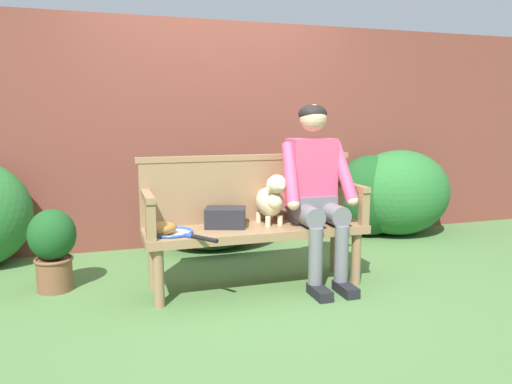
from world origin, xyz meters
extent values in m
plane|color=#4C753D|center=(0.00, 0.00, 0.00)|extent=(40.00, 40.00, 0.00)
cube|color=brown|center=(0.00, 1.47, 1.06)|extent=(8.00, 0.30, 2.12)
ellipsoid|color=#194C1E|center=(-0.06, 1.08, 0.40)|extent=(1.05, 0.68, 0.80)
ellipsoid|color=#194C1E|center=(1.60, 1.13, 0.42)|extent=(0.78, 0.67, 0.84)
ellipsoid|color=#286B2D|center=(1.90, 1.07, 0.44)|extent=(1.10, 0.85, 0.89)
cube|color=#93704C|center=(0.00, 0.00, 0.42)|extent=(1.60, 0.47, 0.06)
cylinder|color=#93704C|center=(-0.72, -0.18, 0.20)|extent=(0.07, 0.07, 0.39)
cylinder|color=#93704C|center=(0.72, -0.18, 0.20)|extent=(0.07, 0.07, 0.39)
cylinder|color=#93704C|center=(-0.72, 0.18, 0.20)|extent=(0.07, 0.07, 0.39)
cylinder|color=#93704C|center=(0.72, 0.18, 0.20)|extent=(0.07, 0.07, 0.39)
cube|color=#93704C|center=(0.00, 0.21, 0.68)|extent=(1.60, 0.05, 0.46)
cube|color=#93704C|center=(0.00, 0.21, 0.93)|extent=(1.64, 0.06, 0.04)
cube|color=#93704C|center=(-0.76, -0.20, 0.57)|extent=(0.06, 0.06, 0.24)
cube|color=#93704C|center=(-0.76, 0.00, 0.71)|extent=(0.06, 0.47, 0.04)
cube|color=#93704C|center=(0.76, -0.20, 0.57)|extent=(0.06, 0.06, 0.24)
cube|color=#93704C|center=(0.76, 0.00, 0.71)|extent=(0.06, 0.47, 0.04)
cube|color=black|center=(0.36, -0.34, 0.04)|extent=(0.10, 0.24, 0.07)
cylinder|color=slate|center=(0.36, -0.26, 0.27)|extent=(0.10, 0.10, 0.40)
cylinder|color=slate|center=(0.36, -0.10, 0.53)|extent=(0.15, 0.31, 0.15)
cube|color=black|center=(0.56, -0.34, 0.04)|extent=(0.10, 0.24, 0.07)
cylinder|color=slate|center=(0.56, -0.26, 0.27)|extent=(0.10, 0.10, 0.40)
cylinder|color=slate|center=(0.56, -0.10, 0.53)|extent=(0.15, 0.31, 0.15)
cube|color=slate|center=(0.46, 0.05, 0.55)|extent=(0.32, 0.24, 0.20)
cube|color=#E04770|center=(0.46, 0.07, 0.81)|extent=(0.34, 0.22, 0.52)
cylinder|color=#E04770|center=(0.25, -0.04, 0.83)|extent=(0.14, 0.32, 0.44)
sphere|color=#DBB28E|center=(0.23, -0.16, 0.63)|extent=(0.09, 0.09, 0.09)
cylinder|color=#E04770|center=(0.67, -0.04, 0.83)|extent=(0.14, 0.32, 0.44)
sphere|color=#DBB28E|center=(0.69, -0.16, 0.63)|extent=(0.09, 0.09, 0.09)
sphere|color=#DBB28E|center=(0.46, 0.05, 1.22)|extent=(0.20, 0.20, 0.20)
ellipsoid|color=black|center=(0.46, 0.06, 1.25)|extent=(0.21, 0.21, 0.14)
cylinder|color=beige|center=(0.08, -0.03, 0.49)|extent=(0.04, 0.04, 0.07)
cylinder|color=beige|center=(0.18, -0.02, 0.49)|extent=(0.04, 0.04, 0.07)
cylinder|color=beige|center=(0.06, 0.13, 0.49)|extent=(0.04, 0.04, 0.07)
cylinder|color=beige|center=(0.16, 0.14, 0.49)|extent=(0.04, 0.04, 0.07)
ellipsoid|color=beige|center=(0.12, 0.06, 0.62)|extent=(0.21, 0.29, 0.21)
sphere|color=beige|center=(0.13, -0.04, 0.63)|extent=(0.13, 0.13, 0.13)
sphere|color=beige|center=(0.13, -0.06, 0.76)|extent=(0.13, 0.13, 0.13)
ellipsoid|color=beige|center=(0.14, -0.12, 0.75)|extent=(0.06, 0.09, 0.05)
ellipsoid|color=beige|center=(0.08, -0.06, 0.75)|extent=(0.04, 0.04, 0.10)
ellipsoid|color=beige|center=(0.19, -0.05, 0.75)|extent=(0.04, 0.04, 0.10)
sphere|color=beige|center=(0.10, 0.18, 0.66)|extent=(0.06, 0.06, 0.06)
torus|color=blue|center=(-0.61, -0.04, 0.46)|extent=(0.40, 0.40, 0.02)
cylinder|color=silver|center=(-0.61, -0.04, 0.46)|extent=(0.25, 0.25, 0.00)
cube|color=blue|center=(-0.52, -0.17, 0.47)|extent=(0.07, 0.08, 0.02)
cylinder|color=black|center=(-0.44, -0.29, 0.47)|extent=(0.15, 0.20, 0.03)
ellipsoid|color=#9E6B2D|center=(-0.68, -0.06, 0.50)|extent=(0.27, 0.24, 0.09)
cube|color=#232328|center=(-0.22, 0.04, 0.52)|extent=(0.33, 0.28, 0.14)
cylinder|color=brown|center=(-1.40, 0.36, 0.11)|extent=(0.25, 0.25, 0.23)
torus|color=brown|center=(-1.40, 0.36, 0.23)|extent=(0.27, 0.27, 0.02)
ellipsoid|color=#194C1E|center=(-1.40, 0.36, 0.41)|extent=(0.33, 0.33, 0.36)
camera|label=1|loc=(-1.03, -3.26, 1.24)|focal=34.15mm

